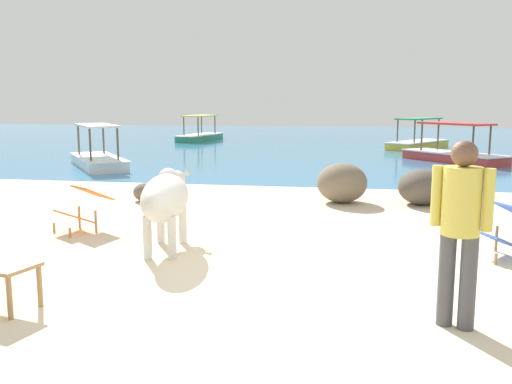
% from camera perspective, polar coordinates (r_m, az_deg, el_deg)
% --- Properties ---
extents(sand_beach, '(18.00, 14.00, 0.04)m').
position_cam_1_polar(sand_beach, '(6.14, -1.58, -9.40)').
color(sand_beach, beige).
rests_on(sand_beach, ground).
extents(water_surface, '(60.00, 36.00, 0.03)m').
position_cam_1_polar(water_surface, '(27.79, 7.73, 4.99)').
color(water_surface, teal).
rests_on(water_surface, ground).
extents(cow, '(0.77, 1.90, 1.06)m').
position_cam_1_polar(cow, '(7.40, -9.15, -0.55)').
color(cow, beige).
rests_on(cow, sand_beach).
extents(deck_chair_near, '(0.88, 0.93, 0.68)m').
position_cam_1_polar(deck_chair_near, '(8.84, -17.13, -1.35)').
color(deck_chair_near, '#A37A4C').
rests_on(deck_chair_near, sand_beach).
extents(deck_chair_far, '(0.92, 0.81, 0.68)m').
position_cam_1_polar(deck_chair_far, '(7.70, 24.26, -3.27)').
color(deck_chair_far, '#A37A4C').
rests_on(deck_chair_far, sand_beach).
extents(person_standing, '(0.48, 0.32, 1.62)m').
position_cam_1_polar(person_standing, '(5.04, 20.09, -2.70)').
color(person_standing, '#4C4C51').
rests_on(person_standing, sand_beach).
extents(shore_rock_large, '(0.62, 0.66, 0.35)m').
position_cam_1_polar(shore_rock_large, '(11.27, -11.30, -0.01)').
color(shore_rock_large, '#6B5B4C').
rests_on(shore_rock_large, sand_beach).
extents(shore_rock_medium, '(0.90, 1.08, 0.67)m').
position_cam_1_polar(shore_rock_medium, '(11.11, 16.44, 0.51)').
color(shore_rock_medium, brown).
rests_on(shore_rock_medium, sand_beach).
extents(shore_rock_small, '(1.03, 1.07, 0.77)m').
position_cam_1_polar(shore_rock_small, '(10.97, 8.74, 0.93)').
color(shore_rock_small, '#756651').
rests_on(shore_rock_small, sand_beach).
extents(boat_yellow, '(2.96, 3.71, 1.29)m').
position_cam_1_polar(boat_yellow, '(24.93, 16.14, 4.91)').
color(boat_yellow, gold).
rests_on(boat_yellow, water_surface).
extents(boat_white, '(3.09, 3.65, 1.29)m').
position_cam_1_polar(boat_white, '(17.66, -15.78, 3.33)').
color(boat_white, white).
rests_on(boat_white, water_surface).
extents(boat_red, '(3.19, 3.59, 1.29)m').
position_cam_1_polar(boat_red, '(19.60, 19.46, 3.70)').
color(boat_red, '#C63833').
rests_on(boat_red, water_surface).
extents(boat_green, '(1.66, 3.80, 1.29)m').
position_cam_1_polar(boat_green, '(29.01, -5.72, 5.77)').
color(boat_green, '#338E66').
rests_on(boat_green, water_surface).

